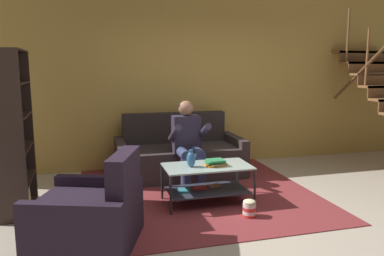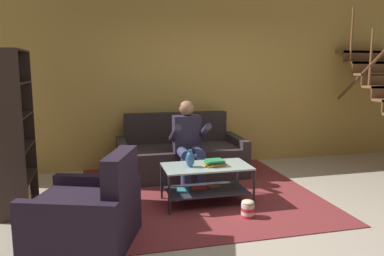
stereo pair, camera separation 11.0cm
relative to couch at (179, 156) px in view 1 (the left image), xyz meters
The scene contains 11 objects.
ground 1.87m from the couch, 80.75° to the right, with size 16.80×16.80×0.00m, color beige.
back_partition 1.34m from the couch, 65.18° to the left, with size 8.40×0.12×2.90m, color gold.
couch is the anchor object (origin of this frame).
person_seated_center 0.66m from the couch, 90.00° to the right, with size 0.50×0.58×1.19m.
coffee_table 1.28m from the couch, 87.99° to the right, with size 1.05×0.57×0.48m.
area_rug 0.82m from the couch, 88.04° to the right, with size 3.00×3.23×0.01m.
vase 1.33m from the couch, 96.85° to the right, with size 0.11×0.11×0.21m.
book_stack 1.34m from the couch, 83.60° to the right, with size 0.26×0.21×0.08m.
bookshelf 2.43m from the couch, 156.54° to the right, with size 0.34×0.87×1.85m.
armchair 2.45m from the couch, 122.80° to the right, with size 1.13×1.12×0.90m.
popcorn_tub 1.87m from the couch, 78.45° to the right, with size 0.15×0.15×0.20m.
Camera 1 is at (-1.58, -3.66, 1.66)m, focal length 35.00 mm.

